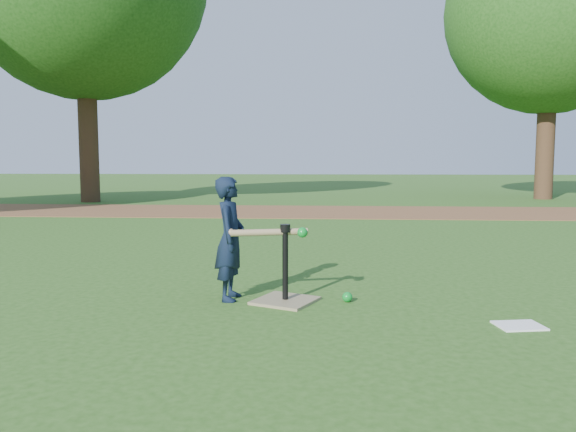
{
  "coord_description": "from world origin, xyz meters",
  "views": [
    {
      "loc": [
        0.34,
        -4.55,
        1.11
      ],
      "look_at": [
        0.01,
        0.05,
        0.65
      ],
      "focal_mm": 35.0,
      "sensor_mm": 36.0,
      "label": 1
    }
  ],
  "objects": [
    {
      "name": "ground",
      "position": [
        0.0,
        0.0,
        0.0
      ],
      "size": [
        80.0,
        80.0,
        0.0
      ],
      "primitive_type": "plane",
      "color": "#285116",
      "rests_on": "ground"
    },
    {
      "name": "swing_action",
      "position": [
        -0.09,
        -0.28,
        0.55
      ],
      "size": [
        0.63,
        0.21,
        0.08
      ],
      "color": "tan",
      "rests_on": "ground"
    },
    {
      "name": "clipboard",
      "position": [
        1.63,
        -0.79,
        0.01
      ],
      "size": [
        0.34,
        0.28,
        0.01
      ],
      "primitive_type": "cube",
      "rotation": [
        0.0,
        0.0,
        0.18
      ],
      "color": "white",
      "rests_on": "ground"
    },
    {
      "name": "batting_tee",
      "position": [
        0.01,
        -0.25,
        0.11
      ],
      "size": [
        0.57,
        0.57,
        0.61
      ],
      "color": "#8F7F5A",
      "rests_on": "ground"
    },
    {
      "name": "tree_right",
      "position": [
        6.5,
        12.0,
        5.29
      ],
      "size": [
        5.8,
        5.8,
        8.21
      ],
      "color": "#382316",
      "rests_on": "ground"
    },
    {
      "name": "dirt_strip",
      "position": [
        0.0,
        7.5,
        0.01
      ],
      "size": [
        24.0,
        3.0,
        0.01
      ],
      "primitive_type": "cube",
      "color": "brown",
      "rests_on": "ground"
    },
    {
      "name": "child",
      "position": [
        -0.43,
        -0.19,
        0.49
      ],
      "size": [
        0.24,
        0.36,
        0.98
      ],
      "primitive_type": "imported",
      "rotation": [
        0.0,
        0.0,
        1.55
      ],
      "color": "black",
      "rests_on": "ground"
    },
    {
      "name": "wiffle_ball_ground",
      "position": [
        0.5,
        -0.21,
        0.04
      ],
      "size": [
        0.08,
        0.08,
        0.08
      ],
      "primitive_type": "sphere",
      "color": "#0C8926",
      "rests_on": "ground"
    }
  ]
}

